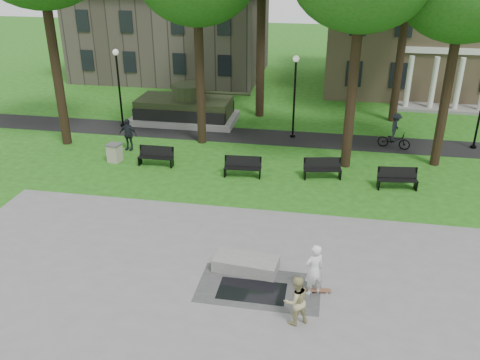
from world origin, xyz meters
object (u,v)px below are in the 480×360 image
object	(u,v)px
trash_bin	(115,153)
concrete_block	(246,264)
skateboarder	(314,270)
park_bench_0	(156,156)
friend_watching	(296,300)
cyclist	(395,134)

from	to	relation	value
trash_bin	concrete_block	bearing A→B (deg)	-45.10
skateboarder	park_bench_0	xyz separation A→B (m)	(-8.37, 9.20, -0.40)
trash_bin	friend_watching	bearing A→B (deg)	-46.52
park_bench_0	trash_bin	bearing A→B (deg)	177.56
friend_watching	cyclist	world-z (taller)	cyclist
cyclist	trash_bin	size ratio (longest dim) A/B	2.07
park_bench_0	cyclist	bearing A→B (deg)	20.75
skateboarder	park_bench_0	bearing A→B (deg)	-81.55
park_bench_0	skateboarder	bearing A→B (deg)	-47.96
concrete_block	park_bench_0	bearing A→B (deg)	126.17
skateboarder	cyclist	bearing A→B (deg)	-138.93
park_bench_0	friend_watching	bearing A→B (deg)	-53.69
concrete_block	friend_watching	distance (m)	3.12
skateboarder	cyclist	size ratio (longest dim) A/B	0.91
concrete_block	cyclist	bearing A→B (deg)	64.86
park_bench_0	trash_bin	xyz separation A→B (m)	(-2.28, 0.09, -0.04)
concrete_block	trash_bin	xyz separation A→B (m)	(-8.31, 8.34, 0.24)
concrete_block	skateboarder	world-z (taller)	skateboarder
park_bench_0	trash_bin	distance (m)	2.28
cyclist	concrete_block	bearing A→B (deg)	169.98
skateboarder	trash_bin	world-z (taller)	skateboarder
skateboarder	friend_watching	xyz separation A→B (m)	(-0.45, -1.48, -0.11)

